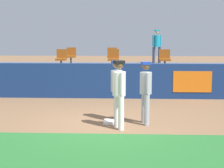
# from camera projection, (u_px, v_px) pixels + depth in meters

# --- Properties ---
(ground_plane) EXTENTS (60.00, 60.00, 0.00)m
(ground_plane) POSITION_uv_depth(u_px,v_px,m) (106.00, 124.00, 10.03)
(ground_plane) COLOR brown
(grass_foreground_strip) EXTENTS (18.00, 2.80, 0.01)m
(grass_foreground_strip) POSITION_uv_depth(u_px,v_px,m) (99.00, 152.00, 7.70)
(grass_foreground_strip) COLOR #26662B
(grass_foreground_strip) RESTS_ON ground_plane
(first_base) EXTENTS (0.40, 0.40, 0.08)m
(first_base) POSITION_uv_depth(u_px,v_px,m) (110.00, 122.00, 10.15)
(first_base) COLOR white
(first_base) RESTS_ON ground_plane
(player_fielder_home) EXTENTS (0.46, 0.60, 1.86)m
(player_fielder_home) POSITION_uv_depth(u_px,v_px,m) (119.00, 90.00, 9.46)
(player_fielder_home) COLOR white
(player_fielder_home) RESTS_ON ground_plane
(player_runner_visitor) EXTENTS (0.36, 0.50, 1.80)m
(player_runner_visitor) POSITION_uv_depth(u_px,v_px,m) (117.00, 86.00, 10.29)
(player_runner_visitor) COLOR #9EA3AD
(player_runner_visitor) RESTS_ON ground_plane
(player_coach_visitor) EXTENTS (0.40, 0.49, 1.79)m
(player_coach_visitor) POSITION_uv_depth(u_px,v_px,m) (146.00, 88.00, 9.92)
(player_coach_visitor) COLOR #9EA3AD
(player_coach_visitor) RESTS_ON ground_plane
(field_wall) EXTENTS (18.00, 0.26, 1.39)m
(field_wall) POSITION_uv_depth(u_px,v_px,m) (113.00, 81.00, 13.98)
(field_wall) COLOR navy
(field_wall) RESTS_ON ground_plane
(bleacher_platform) EXTENTS (18.00, 4.80, 1.04)m
(bleacher_platform) POSITION_uv_depth(u_px,v_px,m) (115.00, 77.00, 16.55)
(bleacher_platform) COLOR #59595E
(bleacher_platform) RESTS_ON ground_plane
(seat_back_center) EXTENTS (0.47, 0.44, 0.84)m
(seat_back_center) POSITION_uv_depth(u_px,v_px,m) (112.00, 55.00, 17.08)
(seat_back_center) COLOR #4C4C51
(seat_back_center) RESTS_ON bleacher_platform
(seat_front_left) EXTENTS (0.45, 0.44, 0.84)m
(seat_front_left) POSITION_uv_depth(u_px,v_px,m) (61.00, 58.00, 15.39)
(seat_front_left) COLOR #4C4C51
(seat_front_left) RESTS_ON bleacher_platform
(seat_back_left) EXTENTS (0.46, 0.44, 0.84)m
(seat_back_left) POSITION_uv_depth(u_px,v_px,m) (71.00, 55.00, 17.17)
(seat_back_left) COLOR #4C4C51
(seat_back_left) RESTS_ON bleacher_platform
(seat_front_center) EXTENTS (0.47, 0.44, 0.84)m
(seat_front_center) POSITION_uv_depth(u_px,v_px,m) (114.00, 58.00, 15.29)
(seat_front_center) COLOR #4C4C51
(seat_front_center) RESTS_ON bleacher_platform
(seat_front_right) EXTENTS (0.48, 0.44, 0.84)m
(seat_front_right) POSITION_uv_depth(u_px,v_px,m) (165.00, 58.00, 15.20)
(seat_front_right) COLOR #4C4C51
(seat_front_right) RESTS_ON bleacher_platform
(spectator_hooded) EXTENTS (0.47, 0.38, 1.71)m
(spectator_hooded) POSITION_uv_depth(u_px,v_px,m) (157.00, 44.00, 18.02)
(spectator_hooded) COLOR #33384C
(spectator_hooded) RESTS_ON bleacher_platform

